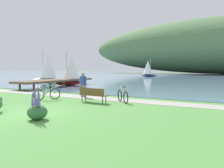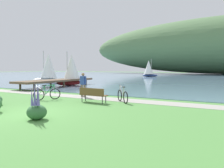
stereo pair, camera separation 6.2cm
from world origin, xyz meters
TOP-DOWN VIEW (x-y plane):
  - ground_plane at (0.00, 0.00)m, footprint 200.00×200.00m
  - bay_water at (0.00, 47.56)m, footprint 180.00×80.00m
  - shoreline_path at (0.00, 5.96)m, footprint 60.00×1.50m
  - park_bench_near_camera at (0.75, 4.13)m, footprint 1.83×0.60m
  - bicycle_leaning_near_bench at (2.25, 5.08)m, footprint 1.32×1.27m
  - bicycle_beside_path at (-2.46, 3.64)m, footprint 0.88×1.59m
  - person_at_shoreline at (-1.38, 6.04)m, footprint 0.61×0.26m
  - echium_bush_mid_cluster at (1.34, -0.68)m, footprint 0.79×0.79m
  - sailboat_mid_bay at (-15.02, 16.27)m, footprint 3.41×3.54m
  - sailboat_toward_hillside at (-8.90, 13.84)m, footprint 2.55×3.44m
  - sailboat_far_off at (-9.92, 42.15)m, footprint 3.54×2.22m
  - pier_dock at (-9.00, 11.56)m, footprint 2.40×10.00m

SIDE VIEW (x-z plane):
  - ground_plane at x=0.00m, z-range 0.00..0.00m
  - shoreline_path at x=0.00m, z-range 0.00..0.01m
  - bay_water at x=0.00m, z-range 0.00..0.04m
  - echium_bush_mid_cluster at x=1.34m, z-range -0.38..1.15m
  - bicycle_beside_path at x=-2.46m, z-range -0.11..0.90m
  - bicycle_leaning_near_bench at x=2.25m, z-range -0.11..0.90m
  - park_bench_near_camera at x=0.75m, z-range 0.08..0.96m
  - pier_dock at x=-9.00m, z-range 0.29..1.09m
  - person_at_shoreline at x=-1.38m, z-range 0.12..1.83m
  - sailboat_toward_hillside at x=-8.90m, z-range -0.07..3.83m
  - sailboat_far_off at x=-9.92m, z-range -0.08..4.00m
  - sailboat_mid_bay at x=-15.02m, z-range -0.09..4.27m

